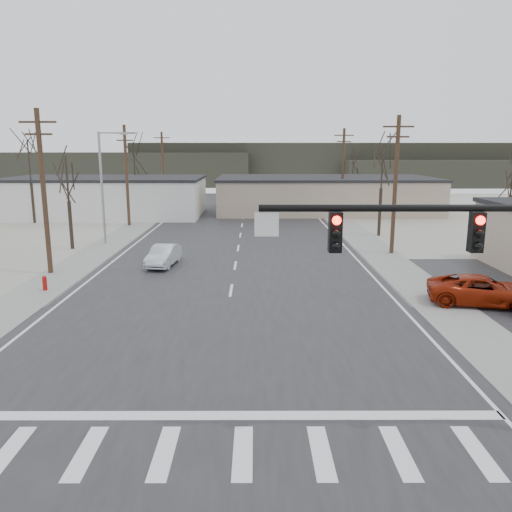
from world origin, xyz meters
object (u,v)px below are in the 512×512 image
at_px(sedan_crossing, 164,255).
at_px(car_far_b, 228,200).
at_px(car_parked_red, 482,290).
at_px(fire_hydrant, 45,283).
at_px(car_far_a, 238,201).

height_order(sedan_crossing, car_far_b, sedan_crossing).
distance_m(sedan_crossing, car_parked_red, 19.38).
bearing_deg(fire_hydrant, car_parked_red, -6.47).
distance_m(fire_hydrant, car_far_b, 44.86).
height_order(sedan_crossing, car_parked_red, car_parked_red).
xyz_separation_m(fire_hydrant, car_parked_red, (22.81, -2.59, 0.31)).
distance_m(fire_hydrant, car_far_a, 42.46).
xyz_separation_m(fire_hydrant, car_far_b, (7.75, 44.18, 0.21)).
distance_m(fire_hydrant, car_parked_red, 22.96).
distance_m(car_far_b, car_parked_red, 49.13).
bearing_deg(car_parked_red, car_far_a, 30.53).
relative_size(fire_hydrant, car_far_b, 0.24).
distance_m(fire_hydrant, sedan_crossing, 8.10).
height_order(car_far_a, car_parked_red, car_far_a).
bearing_deg(car_far_a, sedan_crossing, 86.57).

